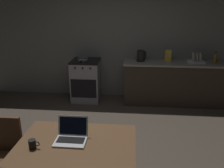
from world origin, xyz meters
TOP-DOWN VIEW (x-y plane):
  - ground_plane at (0.00, 0.00)m, footprint 12.00×12.00m
  - back_wall at (0.30, 2.44)m, footprint 6.40×0.10m
  - kitchen_counter at (1.35, 2.09)m, footprint 2.16×0.64m
  - stove_oven at (-0.56, 2.08)m, footprint 0.60×0.62m
  - dining_table at (-0.09, -0.79)m, footprint 1.20×0.86m
  - chair at (-0.94, -0.73)m, footprint 0.40×0.40m
  - laptop at (-0.15, -0.73)m, footprint 0.32×0.28m
  - electric_kettle at (0.63, 2.09)m, footprint 0.20×0.18m
  - bottle at (2.12, 2.04)m, footprint 0.07×0.07m
  - frying_pan at (-0.61, 2.06)m, footprint 0.23×0.40m
  - coffee_mug at (-0.49, -0.91)m, footprint 0.11×0.07m
  - cereal_box at (1.19, 2.11)m, footprint 0.13×0.05m
  - dish_rack at (1.76, 2.09)m, footprint 0.34×0.26m

SIDE VIEW (x-z plane):
  - ground_plane at x=0.00m, z-range 0.00..0.00m
  - stove_oven at x=-0.56m, z-range 0.00..0.91m
  - kitchen_counter at x=1.35m, z-range 0.00..0.91m
  - chair at x=-0.94m, z-range 0.07..0.97m
  - dining_table at x=-0.09m, z-range 0.29..1.02m
  - laptop at x=-0.15m, z-range 0.66..0.88m
  - coffee_mug at x=-0.49m, z-range 0.73..0.82m
  - frying_pan at x=-0.61m, z-range 0.91..0.96m
  - dish_rack at x=1.76m, z-range 0.85..1.06m
  - bottle at x=2.12m, z-range 0.90..1.14m
  - electric_kettle at x=0.63m, z-range 0.90..1.14m
  - cereal_box at x=1.19m, z-range 0.91..1.15m
  - back_wall at x=0.30m, z-range 0.00..2.84m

